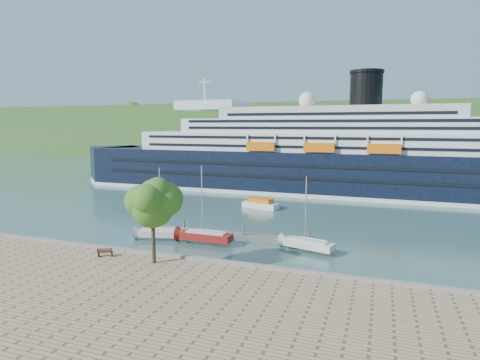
% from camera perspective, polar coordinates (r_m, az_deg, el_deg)
% --- Properties ---
extents(ground, '(400.00, 400.00, 0.00)m').
position_cam_1_polar(ground, '(44.91, -10.67, -11.65)').
color(ground, '#2E5150').
rests_on(ground, ground).
extents(far_hillside, '(400.00, 50.00, 24.00)m').
position_cam_1_polar(far_hillside, '(182.76, 12.87, 6.73)').
color(far_hillside, '#325F26').
rests_on(far_hillside, ground).
extents(quay_coping, '(220.00, 0.50, 0.30)m').
position_cam_1_polar(quay_coping, '(44.38, -10.84, -10.33)').
color(quay_coping, slate).
rests_on(quay_coping, promenade).
extents(cruise_ship, '(116.43, 17.66, 26.12)m').
position_cam_1_polar(cruise_ship, '(90.23, 9.42, 6.57)').
color(cruise_ship, black).
rests_on(cruise_ship, ground).
extents(park_bench, '(1.77, 1.29, 1.05)m').
position_cam_1_polar(park_bench, '(45.56, -18.62, -9.63)').
color(park_bench, '#4E2916').
rests_on(park_bench, promenade).
extents(promenade_tree, '(5.74, 5.74, 9.51)m').
position_cam_1_polar(promenade_tree, '(41.10, -12.31, -5.17)').
color(promenade_tree, '#2F6119').
rests_on(promenade_tree, promenade).
extents(floating_pontoon, '(19.57, 2.83, 0.43)m').
position_cam_1_polar(floating_pontoon, '(54.38, -1.71, -7.81)').
color(floating_pontoon, '#69635D').
rests_on(floating_pontoon, ground).
extents(sailboat_white_near, '(7.26, 3.91, 9.04)m').
position_cam_1_polar(sailboat_white_near, '(52.73, -10.76, -3.63)').
color(sailboat_white_near, silver).
rests_on(sailboat_white_near, ground).
extents(sailboat_red, '(7.33, 2.10, 9.44)m').
position_cam_1_polar(sailboat_red, '(50.20, -4.89, -3.87)').
color(sailboat_red, maroon).
rests_on(sailboat_red, ground).
extents(sailboat_white_far, '(6.88, 3.54, 8.56)m').
position_cam_1_polar(sailboat_white_far, '(47.70, 9.82, -5.12)').
color(sailboat_white_far, silver).
rests_on(sailboat_white_far, ground).
extents(tender_launch, '(7.02, 3.79, 1.84)m').
position_cam_1_polar(tender_launch, '(72.37, 2.92, -3.30)').
color(tender_launch, orange).
rests_on(tender_launch, ground).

